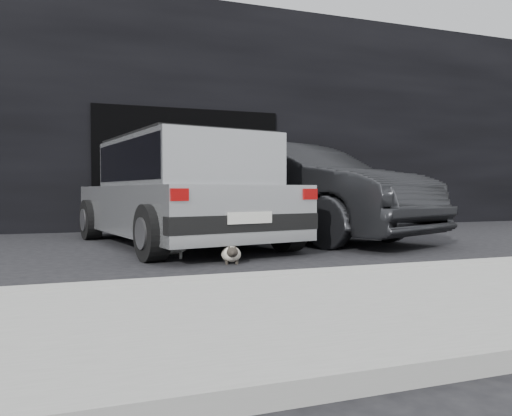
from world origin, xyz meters
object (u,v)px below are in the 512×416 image
object	(u,v)px
silver_hatchback	(180,187)
second_car	(291,190)
cat_white	(172,246)
cat_siamese	(231,254)

from	to	relation	value
silver_hatchback	second_car	xyz separation A→B (m)	(2.02, 0.41, -0.05)
cat_white	cat_siamese	bearing A→B (deg)	53.48
second_car	cat_siamese	distance (m)	3.17
second_car	cat_siamese	world-z (taller)	second_car
second_car	cat_white	bearing A→B (deg)	-166.23
cat_siamese	cat_white	bearing A→B (deg)	-35.70
silver_hatchback	cat_white	bearing A→B (deg)	-116.38
silver_hatchback	second_car	distance (m)	2.07
silver_hatchback	second_car	size ratio (longest dim) A/B	0.93
silver_hatchback	cat_white	xyz separation A→B (m)	(-0.38, -1.40, -0.74)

